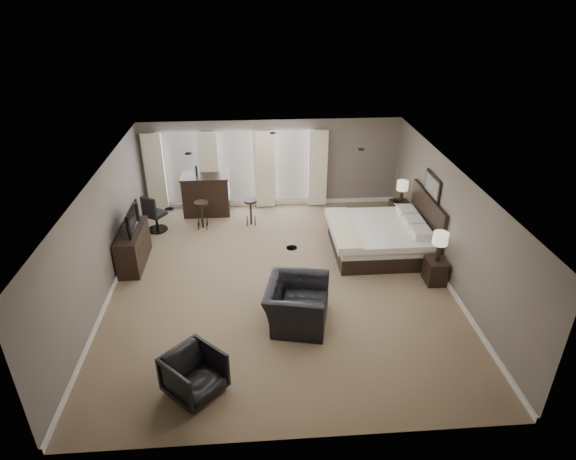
{
  "coord_description": "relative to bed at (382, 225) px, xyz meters",
  "views": [
    {
      "loc": [
        -0.52,
        -9.16,
        6.11
      ],
      "look_at": [
        0.2,
        0.4,
        1.1
      ],
      "focal_mm": 30.0,
      "sensor_mm": 36.0,
      "label": 1
    }
  ],
  "objects": [
    {
      "name": "bar_stool_right",
      "position": [
        -3.23,
        1.76,
        -0.37
      ],
      "size": [
        0.42,
        0.42,
        0.74
      ],
      "primitive_type": "cube",
      "rotation": [
        0.0,
        0.0,
        0.23
      ],
      "color": "black",
      "rests_on": "ground"
    },
    {
      "name": "lamp_near",
      "position": [
        0.89,
        -1.45,
        0.17
      ],
      "size": [
        0.34,
        0.34,
        0.69
      ],
      "primitive_type": "cube",
      "color": "beige",
      "rests_on": "nightstand_near"
    },
    {
      "name": "bar_stool_left",
      "position": [
        -4.56,
        1.65,
        -0.36
      ],
      "size": [
        0.45,
        0.45,
        0.78
      ],
      "primitive_type": "cube",
      "rotation": [
        0.0,
        0.0,
        -0.26
      ],
      "color": "black",
      "rests_on": "ground"
    },
    {
      "name": "desk_chair",
      "position": [
        -5.78,
        1.59,
        -0.22
      ],
      "size": [
        0.73,
        0.73,
        1.05
      ],
      "primitive_type": "cube",
      "rotation": [
        0.0,
        0.0,
        2.59
      ],
      "color": "black",
      "rests_on": "ground"
    },
    {
      "name": "bed",
      "position": [
        0.0,
        0.0,
        0.0
      ],
      "size": [
        2.34,
        2.23,
        1.49
      ],
      "primitive_type": "cube",
      "color": "silver",
      "rests_on": "ground"
    },
    {
      "name": "nightstand_far",
      "position": [
        0.89,
        1.45,
        -0.41
      ],
      "size": [
        0.5,
        0.61,
        0.66
      ],
      "primitive_type": "cube",
      "color": "black",
      "rests_on": "ground"
    },
    {
      "name": "wall_art",
      "position": [
        1.12,
        0.0,
        1.01
      ],
      "size": [
        0.04,
        0.96,
        0.56
      ],
      "primitive_type": "cube",
      "color": "slate",
      "rests_on": "room"
    },
    {
      "name": "room",
      "position": [
        -2.58,
        -1.17,
        0.56
      ],
      "size": [
        7.6,
        8.6,
        2.64
      ],
      "color": "#7C694F",
      "rests_on": "ground"
    },
    {
      "name": "dresser",
      "position": [
        -6.03,
        -0.12,
        -0.29
      ],
      "size": [
        0.5,
        1.55,
        0.9
      ],
      "primitive_type": "cube",
      "color": "black",
      "rests_on": "ground"
    },
    {
      "name": "bar_counter",
      "position": [
        -4.49,
        2.56,
        -0.15
      ],
      "size": [
        1.36,
        0.71,
        1.19
      ],
      "primitive_type": "cube",
      "color": "black",
      "rests_on": "ground"
    },
    {
      "name": "lamp_far",
      "position": [
        0.89,
        1.45,
        0.23
      ],
      "size": [
        0.31,
        0.31,
        0.63
      ],
      "primitive_type": "cube",
      "color": "beige",
      "rests_on": "nightstand_far"
    },
    {
      "name": "tv",
      "position": [
        -6.03,
        -0.12,
        0.22
      ],
      "size": [
        0.58,
        1.01,
        0.13
      ],
      "primitive_type": "imported",
      "rotation": [
        0.0,
        0.0,
        1.57
      ],
      "color": "black",
      "rests_on": "dresser"
    },
    {
      "name": "nightstand_near",
      "position": [
        0.89,
        -1.45,
        -0.46
      ],
      "size": [
        0.42,
        0.52,
        0.57
      ],
      "primitive_type": "cube",
      "color": "black",
      "rests_on": "ground"
    },
    {
      "name": "armchair_near",
      "position": [
        -2.35,
        -2.64,
        -0.16
      ],
      "size": [
        1.14,
        1.5,
        1.17
      ],
      "primitive_type": "imported",
      "rotation": [
        0.0,
        0.0,
        1.35
      ],
      "color": "black",
      "rests_on": "ground"
    },
    {
      "name": "window_bay",
      "position": [
        -3.58,
        2.94,
        0.46
      ],
      "size": [
        5.25,
        0.2,
        2.3
      ],
      "color": "silver",
      "rests_on": "room"
    },
    {
      "name": "armchair_far",
      "position": [
        -4.18,
        -4.37,
        -0.32
      ],
      "size": [
        1.14,
        1.14,
        0.86
      ],
      "primitive_type": "imported",
      "rotation": [
        0.0,
        0.0,
        0.8
      ],
      "color": "black",
      "rests_on": "ground"
    }
  ]
}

